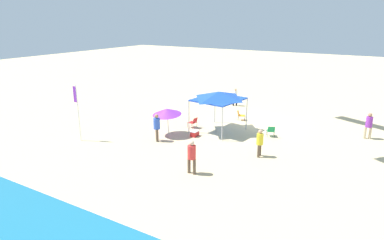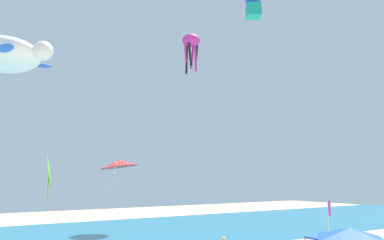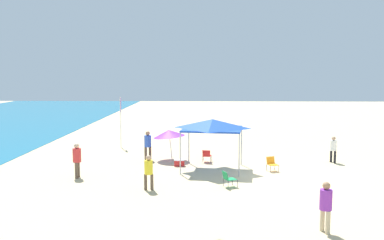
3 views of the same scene
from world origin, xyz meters
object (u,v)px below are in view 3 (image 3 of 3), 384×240
banner_flag (121,117)px  beach_umbrella (169,133)px  canopy_tent (212,125)px  cooler_box (179,163)px  folding_chair_facing_ocean (207,155)px  person_kite_handler (326,203)px  person_far_stroller (149,170)px  person_beachcomber (77,158)px  person_near_umbrella (333,147)px  folding_chair_left_of_tent (228,178)px  person_watching_sky (148,143)px  folding_chair_right_of_tent (272,163)px

banner_flag → beach_umbrella: bearing=-137.8°
canopy_tent → beach_umbrella: canopy_tent is taller
cooler_box → folding_chair_facing_ocean: bearing=-56.3°
banner_flag → person_kite_handler: 20.07m
person_far_stroller → cooler_box: bearing=74.3°
beach_umbrella → person_kite_handler: 14.12m
beach_umbrella → cooler_box: size_ratio=3.38×
person_beachcomber → person_near_umbrella: 15.71m
cooler_box → person_near_umbrella: size_ratio=0.37×
beach_umbrella → folding_chair_left_of_tent: beach_umbrella is taller
folding_chair_left_of_tent → person_far_stroller: size_ratio=0.47×
person_kite_handler → person_watching_sky: (12.33, 8.02, 0.03)m
folding_chair_left_of_tent → banner_flag: (11.01, 7.57, 1.86)m
person_watching_sky → banner_flag: bearing=78.2°
beach_umbrella → canopy_tent: bearing=-134.0°
banner_flag → person_kite_handler: bearing=-147.7°
folding_chair_right_of_tent → person_beachcomber: person_beachcomber is taller
folding_chair_facing_ocean → person_far_stroller: (-6.41, 2.87, 0.54)m
person_kite_handler → person_near_umbrella: (11.88, -3.86, -0.10)m
person_kite_handler → beach_umbrella: bearing=-171.4°
person_near_umbrella → canopy_tent: bearing=-108.1°
beach_umbrella → folding_chair_right_of_tent: beach_umbrella is taller
folding_chair_facing_ocean → folding_chair_left_of_tent: (-5.81, -1.05, 0.00)m
beach_umbrella → cooler_box: beach_umbrella is taller
person_beachcomber → person_watching_sky: size_ratio=1.00×
person_near_umbrella → cooler_box: bearing=-115.9°
folding_chair_right_of_tent → banner_flag: (7.46, 10.30, 1.86)m
beach_umbrella → person_near_umbrella: beach_umbrella is taller
cooler_box → person_kite_handler: person_kite_handler is taller
folding_chair_right_of_tent → folding_chair_left_of_tent: bearing=-144.3°
folding_chair_right_of_tent → person_far_stroller: person_far_stroller is taller
canopy_tent → folding_chair_facing_ocean: (1.96, 0.32, -2.20)m
folding_chair_facing_ocean → person_near_umbrella: 8.06m
folding_chair_facing_ocean → person_far_stroller: size_ratio=0.47×
folding_chair_right_of_tent → person_near_umbrella: size_ratio=0.48×
cooler_box → beach_umbrella: bearing=23.1°
folding_chair_left_of_tent → person_far_stroller: 4.00m
folding_chair_left_of_tent → banner_flag: 13.49m
beach_umbrella → folding_chair_right_of_tent: (-2.98, -6.24, -1.28)m
folding_chair_right_of_tent → person_beachcomber: 11.03m
person_near_umbrella → person_watching_sky: bearing=-125.5°
folding_chair_left_of_tent → person_beachcomber: bearing=53.3°
beach_umbrella → folding_chair_right_of_tent: size_ratio=2.59×
folding_chair_left_of_tent → person_near_umbrella: (5.96, -6.99, 0.52)m
cooler_box → person_watching_sky: size_ratio=0.33×
cooler_box → person_watching_sky: bearing=51.6°
beach_umbrella → person_far_stroller: 7.19m
person_kite_handler → canopy_tent: bearing=-177.9°
cooler_box → person_beachcomber: (-3.02, 5.40, 0.92)m
banner_flag → person_beachcomber: bearing=176.6°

